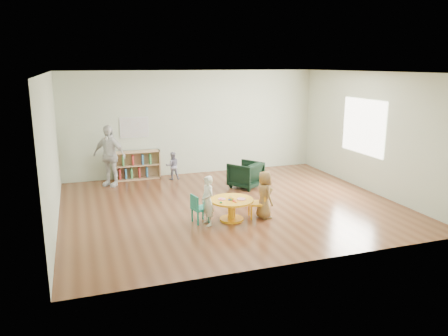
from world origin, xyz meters
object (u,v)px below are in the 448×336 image
object	(u,v)px
toddler	(173,166)
adult_caretaker	(109,156)
activity_table	(232,206)
kid_chair_left	(199,208)
armchair	(246,175)
kid_chair_right	(259,202)
bookshelf	(136,165)
child_right	(264,195)
child_left	(208,201)

from	to	relation	value
toddler	adult_caretaker	world-z (taller)	adult_caretaker
activity_table	kid_chair_left	distance (m)	0.65
armchair	toddler	distance (m)	2.02
kid_chair_right	toddler	size ratio (longest dim) A/B	0.78
activity_table	adult_caretaker	world-z (taller)	adult_caretaker
activity_table	toddler	xyz separation A→B (m)	(-0.43, 3.40, 0.07)
bookshelf	child_right	xyz separation A→B (m)	(1.97, -3.84, 0.11)
bookshelf	adult_caretaker	bearing A→B (deg)	-147.37
armchair	child_right	bearing A→B (deg)	43.88
toddler	bookshelf	bearing A→B (deg)	-19.38
toddler	adult_caretaker	xyz separation A→B (m)	(-1.60, -0.09, 0.39)
kid_chair_right	armchair	world-z (taller)	armchair
activity_table	bookshelf	world-z (taller)	bookshelf
bookshelf	toddler	xyz separation A→B (m)	(0.89, -0.36, 0.00)
child_right	adult_caretaker	bearing A→B (deg)	33.50
kid_chair_right	kid_chair_left	bearing A→B (deg)	97.14
kid_chair_left	adult_caretaker	bearing A→B (deg)	-169.62
kid_chair_right	armchair	xyz separation A→B (m)	(0.55, 2.09, 0.01)
activity_table	kid_chair_left	xyz separation A→B (m)	(-0.65, 0.07, 0.00)
child_left	kid_chair_left	bearing A→B (deg)	-149.18
kid_chair_right	child_left	size ratio (longest dim) A/B	0.61
child_left	toddler	world-z (taller)	child_left
child_left	child_right	world-z (taller)	same
activity_table	child_right	xyz separation A→B (m)	(0.65, -0.09, 0.18)
kid_chair_left	child_right	xyz separation A→B (m)	(1.29, -0.16, 0.18)
kid_chair_right	child_right	world-z (taller)	child_right
child_left	toddler	distance (m)	3.49
kid_chair_right	toddler	xyz separation A→B (m)	(-0.98, 3.41, 0.06)
child_right	kid_chair_right	bearing A→B (deg)	47.27
child_left	toddler	xyz separation A→B (m)	(0.08, 3.49, -0.11)
bookshelf	adult_caretaker	xyz separation A→B (m)	(-0.70, -0.45, 0.39)
bookshelf	toddler	size ratio (longest dim) A/B	1.64
activity_table	kid_chair_right	xyz separation A→B (m)	(0.56, -0.02, 0.02)
adult_caretaker	child_left	bearing A→B (deg)	-28.35
activity_table	child_right	world-z (taller)	child_right
armchair	adult_caretaker	bearing A→B (deg)	-55.75
kid_chair_left	toddler	size ratio (longest dim) A/B	0.76
kid_chair_left	child_right	distance (m)	1.32
kid_chair_left	kid_chair_right	distance (m)	1.21
kid_chair_left	child_left	xyz separation A→B (m)	(0.14, -0.16, 0.18)
kid_chair_right	toddler	distance (m)	3.55
toddler	armchair	bearing A→B (deg)	141.64
armchair	kid_chair_right	bearing A→B (deg)	41.15
kid_chair_right	child_right	xyz separation A→B (m)	(0.09, -0.07, 0.17)
adult_caretaker	bookshelf	bearing A→B (deg)	70.26
kid_chair_right	child_right	bearing A→B (deg)	-116.83
bookshelf	child_left	distance (m)	3.93
child_left	kid_chair_right	bearing A→B (deg)	83.80
adult_caretaker	child_right	bearing A→B (deg)	-14.15
armchair	toddler	xyz separation A→B (m)	(-1.53, 1.33, 0.05)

